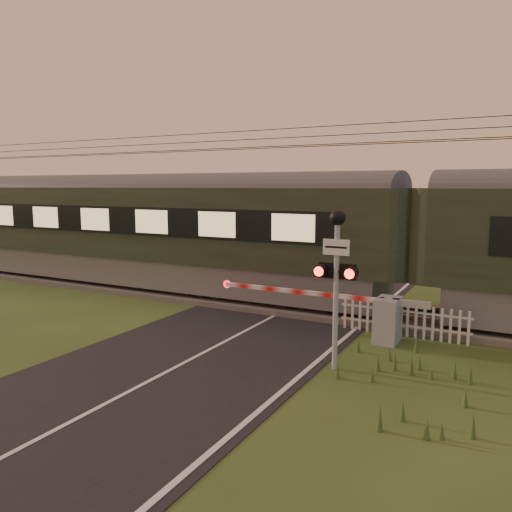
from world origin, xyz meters
The scene contains 8 objects.
ground centered at (0.00, 0.00, 0.00)m, with size 160.00×160.00×0.00m, color #31451A.
road centered at (0.02, -0.23, 0.01)m, with size 6.00×140.00×0.03m.
track_bed centered at (0.00, 6.50, 0.07)m, with size 140.00×3.40×0.39m.
overhead_wires centered at (0.00, 6.50, 5.72)m, with size 120.00×0.62×0.62m.
train centered at (4.05, 6.50, 2.44)m, with size 46.36×3.20×4.33m.
boom_gate centered at (3.61, 3.89, 0.67)m, with size 6.26×0.93×1.24m.
crossing_signal centered at (3.25, 1.31, 2.52)m, with size 0.93×0.37×3.66m.
picket_fence centered at (4.12, 4.60, 0.46)m, with size 3.60×0.08×0.92m.
Camera 1 is at (6.83, -9.26, 4.17)m, focal length 35.00 mm.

